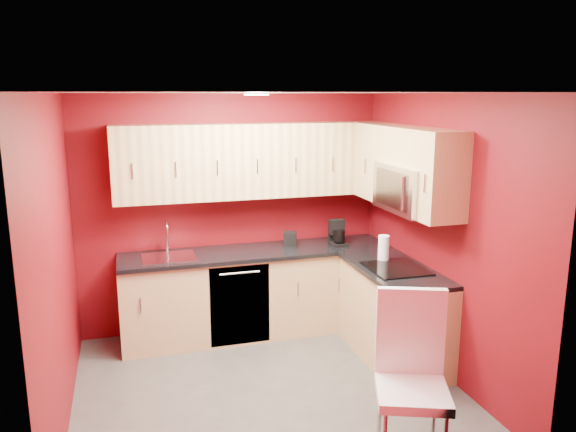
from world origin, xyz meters
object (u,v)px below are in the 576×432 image
napkin_holder (290,239)px  dining_chair (413,383)px  sink (169,253)px  paper_towel (384,248)px  microwave (411,188)px  coffee_maker (339,233)px

napkin_holder → dining_chair: bearing=-87.2°
sink → napkin_holder: bearing=2.6°
napkin_holder → paper_towel: bearing=-48.3°
sink → dining_chair: size_ratio=0.44×
microwave → paper_towel: 0.69m
coffee_maker → dining_chair: 2.41m
napkin_holder → microwave: bearing=-52.5°
paper_towel → microwave: bearing=-67.5°
napkin_holder → paper_towel: (0.70, -0.79, 0.05)m
coffee_maker → dining_chair: dining_chair is taller
microwave → coffee_maker: microwave is taller
microwave → napkin_holder: bearing=127.5°
microwave → dining_chair: size_ratio=0.64×
sink → coffee_maker: 1.78m
napkin_holder → paper_towel: 1.06m
napkin_holder → coffee_maker: bearing=-13.6°
microwave → napkin_holder: (-0.82, 1.06, -0.68)m
napkin_holder → dining_chair: dining_chair is taller
microwave → sink: size_ratio=1.46×
coffee_maker → paper_towel: size_ratio=1.06×
napkin_holder → dining_chair: size_ratio=0.12×
coffee_maker → dining_chair: size_ratio=0.22×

